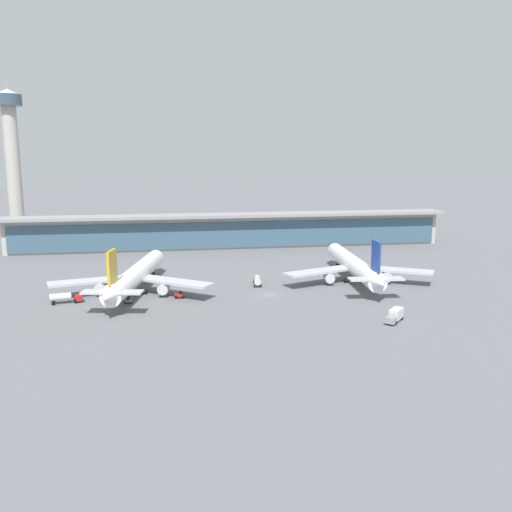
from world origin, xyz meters
TOP-DOWN VIEW (x-y plane):
  - ground_plane at (0.00, 0.00)m, footprint 1200.00×1200.00m
  - airliner_left_stand at (-38.22, 9.62)m, footprint 47.36×62.44m
  - airliner_centre_stand at (30.66, 12.69)m, footprint 48.18×62.90m
  - service_truck_near_nose_olive at (-1.07, 12.83)m, footprint 3.61×8.84m
  - service_truck_under_wing_olive at (-46.41, 20.79)m, footprint 3.81×6.81m
  - service_truck_mid_apron_red at (-57.07, 0.87)m, footprint 8.87×3.99m
  - service_truck_by_tail_red at (-25.67, 1.04)m, footprint 3.01×1.96m
  - service_truck_on_taxiway_grey at (25.66, -30.38)m, footprint 6.60×6.96m
  - service_truck_at_far_stand_grey at (-40.10, -0.72)m, footprint 2.69×6.94m
  - terminal_building at (0.00, 83.51)m, footprint 192.32×12.80m
  - control_tower at (-96.22, 114.62)m, footprint 12.00×12.00m
  - safety_cone_alpha at (-36.91, -8.79)m, footprint 0.62×0.62m
  - safety_cone_bravo at (-45.36, -8.78)m, footprint 0.62×0.62m

SIDE VIEW (x-z plane):
  - ground_plane at x=0.00m, z-range 0.00..0.00m
  - safety_cone_alpha at x=-36.91m, z-range -0.03..0.67m
  - safety_cone_bravo at x=-45.36m, z-range -0.03..0.67m
  - service_truck_under_wing_olive at x=-46.41m, z-range -0.54..2.16m
  - service_truck_at_far_stand_grey at x=-40.10m, z-range -0.54..2.16m
  - service_truck_by_tail_red at x=-25.67m, z-range -0.15..1.90m
  - service_truck_on_taxiway_grey at x=25.66m, z-range 0.14..3.24m
  - service_truck_near_nose_olive at x=-1.07m, z-range 0.23..3.18m
  - service_truck_mid_apron_red at x=-57.07m, z-range 0.23..3.18m
  - airliner_left_stand at x=-38.22m, z-range -3.10..13.64m
  - airliner_centre_stand at x=30.66m, z-range -3.10..13.64m
  - terminal_building at x=0.00m, z-range 0.27..15.47m
  - control_tower at x=-96.22m, z-range 3.32..77.59m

